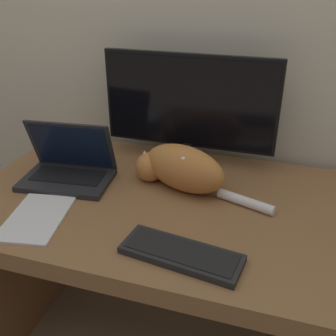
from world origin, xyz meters
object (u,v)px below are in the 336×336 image
(monitor, at_px, (189,109))
(cat, at_px, (181,168))
(external_keyboard, at_px, (181,254))
(laptop, at_px, (68,169))

(monitor, xyz_separation_m, cat, (0.02, -0.19, -0.14))
(monitor, height_order, cat, monitor)
(external_keyboard, height_order, cat, cat)
(laptop, relative_size, cat, 0.66)
(monitor, distance_m, cat, 0.24)
(cat, bearing_deg, external_keyboard, -55.87)
(monitor, bearing_deg, external_keyboard, -77.08)
(monitor, xyz_separation_m, laptop, (-0.37, -0.25, -0.18))
(external_keyboard, relative_size, cat, 0.68)
(laptop, xyz_separation_m, cat, (0.40, 0.06, 0.04))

